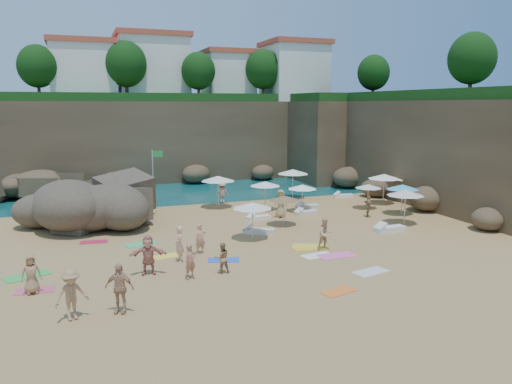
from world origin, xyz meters
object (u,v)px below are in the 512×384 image
object	(u,v)px
person_stand_4	(281,204)
person_stand_6	(179,244)
person_stand_0	(200,239)
lounger_0	(306,213)
flag_pole	(155,170)
person_stand_2	(222,193)
rock_outcrop	(97,223)
parasol_2	(302,187)
parasol_1	(218,179)
person_stand_1	(222,258)
person_stand_3	(368,206)
person_stand_5	(66,209)
parasol_0	(293,172)

from	to	relation	value
person_stand_4	person_stand_6	bearing A→B (deg)	-113.08
person_stand_0	lounger_0	bearing A→B (deg)	22.59
flag_pole	person_stand_2	size ratio (longest dim) A/B	2.57
rock_outcrop	parasol_2	bearing A→B (deg)	-5.48
flag_pole	parasol_1	xyz separation A→B (m)	(4.25, -2.95, -0.51)
lounger_0	person_stand_1	xyz separation A→B (m)	(-9.00, -9.95, 0.59)
lounger_0	person_stand_1	distance (m)	13.43
person_stand_3	person_stand_6	world-z (taller)	person_stand_6
parasol_2	person_stand_5	world-z (taller)	parasol_2
parasol_0	person_stand_4	xyz separation A→B (m)	(-3.66, -6.21, -1.26)
person_stand_4	person_stand_5	distance (m)	14.33
person_stand_1	person_stand_6	distance (m)	2.76
person_stand_3	lounger_0	bearing A→B (deg)	73.60
rock_outcrop	parasol_2	world-z (taller)	parasol_2
parasol_2	person_stand_3	size ratio (longest dim) A/B	1.38
flag_pole	person_stand_0	bearing A→B (deg)	-89.08
flag_pole	rock_outcrop	bearing A→B (deg)	-132.30
person_stand_3	person_stand_5	world-z (taller)	person_stand_5
lounger_0	person_stand_3	bearing A→B (deg)	-40.69
rock_outcrop	person_stand_0	distance (m)	10.20
parasol_2	person_stand_3	world-z (taller)	parasol_2
parasol_1	person_stand_4	world-z (taller)	parasol_1
parasol_1	person_stand_5	size ratio (longest dim) A/B	1.38
lounger_0	person_stand_4	world-z (taller)	person_stand_4
person_stand_1	person_stand_5	size ratio (longest dim) A/B	0.78
person_stand_4	person_stand_5	xyz separation A→B (m)	(-13.93, 3.38, -0.04)
rock_outcrop	parasol_2	xyz separation A→B (m)	(14.19, -1.36, 1.84)
person_stand_6	parasol_2	bearing A→B (deg)	125.48
person_stand_4	parasol_0	bearing A→B (deg)	85.17
parasol_2	person_stand_2	xyz separation A→B (m)	(-4.55, 5.10, -1.01)
parasol_0	person_stand_0	world-z (taller)	parasol_0
rock_outcrop	person_stand_1	size ratio (longest dim) A/B	5.01
rock_outcrop	person_stand_1	xyz separation A→B (m)	(5.06, -12.23, 0.72)
flag_pole	person_stand_5	bearing A→B (deg)	-147.27
person_stand_1	person_stand_3	bearing A→B (deg)	-147.87
lounger_0	person_stand_6	xyz separation A→B (m)	(-10.54, -7.67, 0.77)
person_stand_0	person_stand_6	size ratio (longest dim) A/B	0.88
parasol_2	person_stand_6	world-z (taller)	parasol_2
parasol_0	person_stand_5	xyz separation A→B (m)	(-17.59, -2.83, -1.30)
parasol_1	person_stand_0	size ratio (longest dim) A/B	1.60
person_stand_0	person_stand_1	world-z (taller)	person_stand_0
flag_pole	person_stand_1	world-z (taller)	flag_pole
rock_outcrop	person_stand_0	size ratio (longest dim) A/B	4.51
flag_pole	person_stand_6	world-z (taller)	flag_pole
flag_pole	person_stand_2	xyz separation A→B (m)	(5.04, -1.31, -1.90)
person_stand_0	person_stand_5	world-z (taller)	person_stand_5
person_stand_6	parasol_1	bearing A→B (deg)	152.79
person_stand_0	person_stand_4	bearing A→B (deg)	28.60
rock_outcrop	person_stand_6	distance (m)	10.59
parasol_2	lounger_0	bearing A→B (deg)	-98.02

